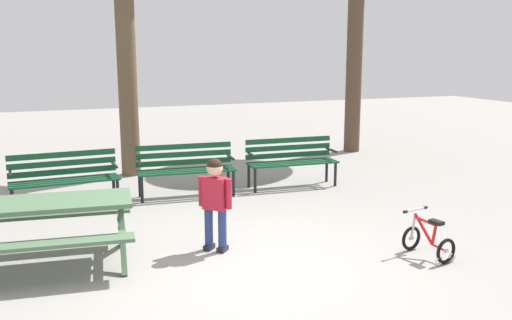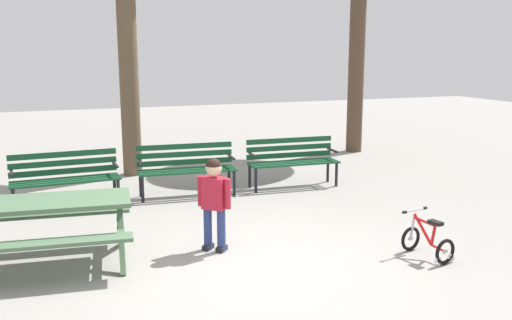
{
  "view_description": "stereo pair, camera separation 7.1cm",
  "coord_description": "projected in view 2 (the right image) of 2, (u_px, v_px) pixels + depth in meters",
  "views": [
    {
      "loc": [
        -2.06,
        -5.52,
        2.41
      ],
      "look_at": [
        0.76,
        1.8,
        0.85
      ],
      "focal_mm": 39.45,
      "sensor_mm": 36.0,
      "label": 1
    },
    {
      "loc": [
        -2.0,
        -5.55,
        2.41
      ],
      "look_at": [
        0.76,
        1.8,
        0.85
      ],
      "focal_mm": 39.45,
      "sensor_mm": 36.0,
      "label": 2
    }
  ],
  "objects": [
    {
      "name": "ground",
      "position": [
        249.0,
        269.0,
        6.25
      ],
      "size": [
        36.0,
        36.0,
        0.0
      ],
      "primitive_type": "plane",
      "color": "gray"
    },
    {
      "name": "picnic_table",
      "position": [
        48.0,
        215.0,
        6.23
      ],
      "size": [
        1.93,
        1.52,
        0.79
      ],
      "color": "#4C6B4C",
      "rests_on": "ground"
    },
    {
      "name": "child_standing",
      "position": [
        214.0,
        196.0,
        6.7
      ],
      "size": [
        0.34,
        0.32,
        1.14
      ],
      "color": "navy",
      "rests_on": "ground"
    },
    {
      "name": "park_bench_left",
      "position": [
        186.0,
        165.0,
        9.3
      ],
      "size": [
        1.63,
        0.57,
        0.85
      ],
      "color": "#144728",
      "rests_on": "ground"
    },
    {
      "name": "park_bench_far_left",
      "position": [
        65.0,
        175.0,
        8.59
      ],
      "size": [
        1.62,
        0.53,
        0.85
      ],
      "color": "#144728",
      "rests_on": "ground"
    },
    {
      "name": "kids_bicycle",
      "position": [
        428.0,
        241.0,
        6.56
      ],
      "size": [
        0.45,
        0.61,
        0.54
      ],
      "color": "black",
      "rests_on": "ground"
    },
    {
      "name": "park_bench_right",
      "position": [
        292.0,
        158.0,
        9.92
      ],
      "size": [
        1.62,
        0.54,
        0.85
      ],
      "color": "#144728",
      "rests_on": "ground"
    }
  ]
}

